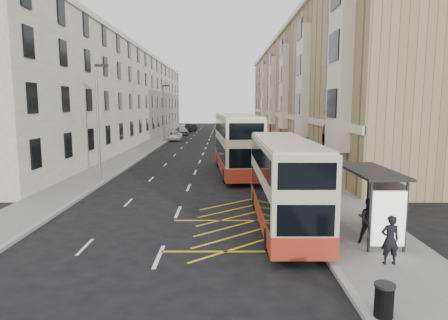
{
  "coord_description": "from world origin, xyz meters",
  "views": [
    {
      "loc": [
        2.36,
        -15.7,
        5.43
      ],
      "look_at": [
        2.34,
        6.76,
        2.29
      ],
      "focal_mm": 32.0,
      "sensor_mm": 36.0,
      "label": 1
    }
  ],
  "objects_px": {
    "street_lamp_near": "(98,116)",
    "pedestrian_mid": "(370,221)",
    "bus_shelter": "(377,189)",
    "pedestrian_near": "(390,240)",
    "street_lamp_far": "(164,110)",
    "pedestrian_far": "(307,193)",
    "car_red": "(237,130)",
    "car_dark": "(190,128)",
    "double_decker_rear": "(237,144)",
    "litter_bin": "(384,300)",
    "white_van": "(174,136)",
    "double_decker_front": "(284,182)",
    "car_silver": "(182,131)"
  },
  "relations": [
    {
      "from": "double_decker_rear",
      "to": "car_dark",
      "type": "relative_size",
      "value": 2.63
    },
    {
      "from": "pedestrian_mid",
      "to": "white_van",
      "type": "xyz_separation_m",
      "value": [
        -13.09,
        45.6,
        -0.36
      ]
    },
    {
      "from": "double_decker_front",
      "to": "car_red",
      "type": "distance_m",
      "value": 56.81
    },
    {
      "from": "double_decker_front",
      "to": "car_silver",
      "type": "bearing_deg",
      "value": 100.74
    },
    {
      "from": "litter_bin",
      "to": "car_dark",
      "type": "bearing_deg",
      "value": 98.78
    },
    {
      "from": "street_lamp_far",
      "to": "pedestrian_mid",
      "type": "xyz_separation_m",
      "value": [
        14.24,
        -43.06,
        -3.6
      ]
    },
    {
      "from": "pedestrian_near",
      "to": "pedestrian_mid",
      "type": "xyz_separation_m",
      "value": [
        0.04,
        1.92,
        0.05
      ]
    },
    {
      "from": "pedestrian_mid",
      "to": "white_van",
      "type": "relative_size",
      "value": 0.36
    },
    {
      "from": "bus_shelter",
      "to": "litter_bin",
      "type": "distance_m",
      "value": 6.45
    },
    {
      "from": "car_silver",
      "to": "bus_shelter",
      "type": "bearing_deg",
      "value": -92.91
    },
    {
      "from": "double_decker_rear",
      "to": "car_red",
      "type": "height_order",
      "value": "double_decker_rear"
    },
    {
      "from": "litter_bin",
      "to": "car_red",
      "type": "height_order",
      "value": "car_red"
    },
    {
      "from": "double_decker_rear",
      "to": "car_dark",
      "type": "distance_m",
      "value": 49.77
    },
    {
      "from": "bus_shelter",
      "to": "double_decker_rear",
      "type": "distance_m",
      "value": 16.5
    },
    {
      "from": "pedestrian_near",
      "to": "car_silver",
      "type": "bearing_deg",
      "value": -78.49
    },
    {
      "from": "street_lamp_far",
      "to": "litter_bin",
      "type": "xyz_separation_m",
      "value": [
        12.7,
        -48.33,
        -4.04
      ]
    },
    {
      "from": "bus_shelter",
      "to": "pedestrian_mid",
      "type": "distance_m",
      "value": 1.37
    },
    {
      "from": "street_lamp_far",
      "to": "pedestrian_far",
      "type": "xyz_separation_m",
      "value": [
        12.76,
        -38.53,
        -3.54
      ]
    },
    {
      "from": "litter_bin",
      "to": "pedestrian_far",
      "type": "relative_size",
      "value": 0.46
    },
    {
      "from": "pedestrian_mid",
      "to": "car_red",
      "type": "relative_size",
      "value": 0.35
    },
    {
      "from": "street_lamp_near",
      "to": "pedestrian_mid",
      "type": "xyz_separation_m",
      "value": [
        14.24,
        -13.06,
        -3.6
      ]
    },
    {
      "from": "white_van",
      "to": "pedestrian_far",
      "type": "bearing_deg",
      "value": -77.41
    },
    {
      "from": "pedestrian_near",
      "to": "car_red",
      "type": "relative_size",
      "value": 0.33
    },
    {
      "from": "double_decker_rear",
      "to": "pedestrian_near",
      "type": "distance_m",
      "value": 18.91
    },
    {
      "from": "litter_bin",
      "to": "white_van",
      "type": "height_order",
      "value": "white_van"
    },
    {
      "from": "street_lamp_near",
      "to": "pedestrian_far",
      "type": "distance_m",
      "value": 15.75
    },
    {
      "from": "bus_shelter",
      "to": "litter_bin",
      "type": "xyz_separation_m",
      "value": [
        -1.99,
        -5.94,
        -1.54
      ]
    },
    {
      "from": "bus_shelter",
      "to": "street_lamp_far",
      "type": "relative_size",
      "value": 0.53
    },
    {
      "from": "car_dark",
      "to": "street_lamp_near",
      "type": "bearing_deg",
      "value": -74.31
    },
    {
      "from": "white_van",
      "to": "car_dark",
      "type": "xyz_separation_m",
      "value": [
        0.61,
        19.89,
        0.06
      ]
    },
    {
      "from": "white_van",
      "to": "car_silver",
      "type": "height_order",
      "value": "car_silver"
    },
    {
      "from": "street_lamp_near",
      "to": "car_red",
      "type": "relative_size",
      "value": 1.6
    },
    {
      "from": "bus_shelter",
      "to": "pedestrian_far",
      "type": "xyz_separation_m",
      "value": [
        -1.93,
        3.87,
        -1.04
      ]
    },
    {
      "from": "pedestrian_far",
      "to": "pedestrian_mid",
      "type": "bearing_deg",
      "value": 143.93
    },
    {
      "from": "pedestrian_far",
      "to": "car_silver",
      "type": "relative_size",
      "value": 0.42
    },
    {
      "from": "street_lamp_near",
      "to": "car_red",
      "type": "distance_m",
      "value": 47.97
    },
    {
      "from": "litter_bin",
      "to": "pedestrian_far",
      "type": "height_order",
      "value": "pedestrian_far"
    },
    {
      "from": "street_lamp_far",
      "to": "pedestrian_far",
      "type": "relative_size",
      "value": 4.22
    },
    {
      "from": "pedestrian_near",
      "to": "pedestrian_far",
      "type": "xyz_separation_m",
      "value": [
        -1.44,
        6.46,
        0.11
      ]
    },
    {
      "from": "bus_shelter",
      "to": "pedestrian_near",
      "type": "relative_size",
      "value": 2.55
    },
    {
      "from": "double_decker_front",
      "to": "car_dark",
      "type": "distance_m",
      "value": 63.46
    },
    {
      "from": "street_lamp_far",
      "to": "car_silver",
      "type": "distance_m",
      "value": 13.92
    },
    {
      "from": "white_van",
      "to": "car_dark",
      "type": "distance_m",
      "value": 19.9
    },
    {
      "from": "double_decker_front",
      "to": "litter_bin",
      "type": "xyz_separation_m",
      "value": [
        1.35,
        -8.05,
        -1.39
      ]
    },
    {
      "from": "street_lamp_far",
      "to": "double_decker_rear",
      "type": "relative_size",
      "value": 0.68
    },
    {
      "from": "pedestrian_mid",
      "to": "double_decker_rear",
      "type": "bearing_deg",
      "value": 110.85
    },
    {
      "from": "double_decker_rear",
      "to": "car_red",
      "type": "distance_m",
      "value": 43.25
    },
    {
      "from": "pedestrian_far",
      "to": "car_red",
      "type": "xyz_separation_m",
      "value": [
        -1.7,
        55.04,
        -0.37
      ]
    },
    {
      "from": "pedestrian_near",
      "to": "car_dark",
      "type": "xyz_separation_m",
      "value": [
        -12.44,
        67.42,
        -0.25
      ]
    },
    {
      "from": "double_decker_front",
      "to": "pedestrian_mid",
      "type": "bearing_deg",
      "value": -43.92
    }
  ]
}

